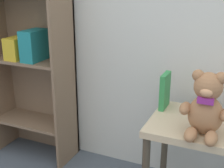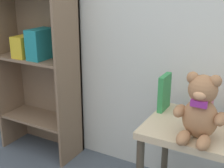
# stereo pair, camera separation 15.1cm
# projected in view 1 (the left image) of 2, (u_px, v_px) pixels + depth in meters

# --- Properties ---
(bookshelf_side) EXTENTS (0.59, 0.28, 1.44)m
(bookshelf_side) POSITION_uv_depth(u_px,v_px,m) (31.00, 46.00, 2.14)
(bookshelf_side) COLOR #7F664C
(bookshelf_side) RESTS_ON ground_plane
(display_table) EXTENTS (0.53, 0.44, 0.55)m
(display_table) POSITION_uv_depth(u_px,v_px,m) (201.00, 140.00, 1.63)
(display_table) COLOR beige
(display_table) RESTS_ON ground_plane
(teddy_bear) EXTENTS (0.24, 0.22, 0.31)m
(teddy_bear) POSITION_uv_depth(u_px,v_px,m) (206.00, 107.00, 1.44)
(teddy_bear) COLOR #A8754C
(teddy_bear) RESTS_ON display_table
(book_standing_green) EXTENTS (0.03, 0.13, 0.20)m
(book_standing_green) POSITION_uv_depth(u_px,v_px,m) (165.00, 91.00, 1.75)
(book_standing_green) COLOR #33934C
(book_standing_green) RESTS_ON display_table
(book_standing_pink) EXTENTS (0.04, 0.13, 0.19)m
(book_standing_pink) POSITION_uv_depth(u_px,v_px,m) (208.00, 97.00, 1.67)
(book_standing_pink) COLOR #D17093
(book_standing_pink) RESTS_ON display_table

